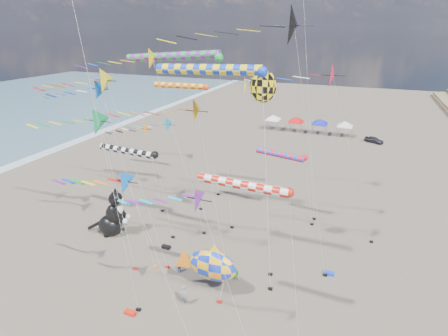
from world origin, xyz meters
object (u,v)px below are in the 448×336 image
at_px(fish_inflatable, 212,265).
at_px(child_blue, 179,267).
at_px(child_green, 237,275).
at_px(cat_inflatable, 110,212).
at_px(person_adult, 184,296).
at_px(parked_car, 374,140).

relative_size(fish_inflatable, child_blue, 5.45).
bearing_deg(child_green, cat_inflatable, 160.78).
relative_size(cat_inflatable, child_green, 4.57).
bearing_deg(cat_inflatable, person_adult, -47.03).
bearing_deg(child_green, child_blue, 177.42).
bearing_deg(cat_inflatable, parked_car, 40.82).
height_order(cat_inflatable, person_adult, cat_inflatable).
xyz_separation_m(fish_inflatable, person_adult, (-1.49, -2.21, -1.83)).
relative_size(child_green, child_blue, 1.13).
bearing_deg(person_adult, parked_car, 63.17).
relative_size(fish_inflatable, person_adult, 3.14).
distance_m(cat_inflatable, child_green, 15.39).
bearing_deg(parked_car, cat_inflatable, 175.04).
height_order(cat_inflatable, child_green, cat_inflatable).
bearing_deg(child_green, fish_inflatable, -136.18).
distance_m(fish_inflatable, person_adult, 3.24).
height_order(child_green, parked_car, parked_car).
bearing_deg(cat_inflatable, child_green, -27.29).
xyz_separation_m(person_adult, child_green, (2.94, 4.27, -0.31)).
bearing_deg(fish_inflatable, child_green, 54.86).
distance_m(person_adult, parked_car, 54.04).
bearing_deg(child_blue, child_green, -14.84).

